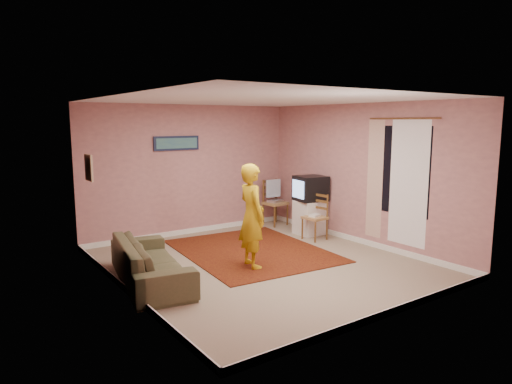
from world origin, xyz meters
TOP-DOWN VIEW (x-y plane):
  - ground at (0.00, 0.00)m, footprint 5.00×5.00m
  - wall_back at (0.00, 2.50)m, footprint 4.50×0.02m
  - wall_front at (0.00, -2.50)m, footprint 4.50×0.02m
  - wall_left at (-2.25, 0.00)m, footprint 0.02×5.00m
  - wall_right at (2.25, 0.00)m, footprint 0.02×5.00m
  - ceiling at (0.00, 0.00)m, footprint 4.50×5.00m
  - baseboard_back at (0.00, 2.49)m, footprint 4.50×0.02m
  - baseboard_front at (0.00, -2.49)m, footprint 4.50×0.02m
  - baseboard_left at (-2.24, 0.00)m, footprint 0.02×5.00m
  - baseboard_right at (2.24, 0.00)m, footprint 0.02×5.00m
  - window at (2.24, -0.90)m, footprint 0.01×1.10m
  - curtain_sheer at (2.23, -1.05)m, footprint 0.01×0.75m
  - curtain_floral at (2.21, -0.35)m, footprint 0.01×0.35m
  - curtain_rod at (2.20, -0.90)m, footprint 0.02×1.40m
  - picture_back at (-0.30, 2.47)m, footprint 0.95×0.04m
  - picture_left at (-2.22, 1.60)m, footprint 0.04×0.38m
  - area_rug at (0.26, 0.70)m, footprint 2.53×3.05m
  - tv_cabinet at (1.95, 1.06)m, footprint 0.54×0.49m
  - crt_tv at (1.94, 1.06)m, footprint 0.65×0.60m
  - chair_a at (1.87, 2.12)m, footprint 0.50×0.48m
  - dvd_player at (1.87, 2.12)m, footprint 0.38×0.31m
  - blue_throw at (1.87, 2.20)m, footprint 0.37×0.05m
  - chair_b at (1.73, 0.67)m, footprint 0.41×0.43m
  - game_console at (1.73, 0.67)m, footprint 0.24×0.20m
  - sofa at (-1.80, 0.23)m, footprint 1.15×2.18m
  - person at (-0.23, -0.03)m, footprint 0.47×0.64m

SIDE VIEW (x-z plane):
  - ground at x=0.00m, z-range 0.00..0.00m
  - area_rug at x=0.26m, z-range 0.00..0.02m
  - baseboard_back at x=0.00m, z-range 0.00..0.10m
  - baseboard_front at x=0.00m, z-range 0.00..0.10m
  - baseboard_left at x=-2.24m, z-range 0.00..0.10m
  - baseboard_right at x=2.24m, z-range 0.00..0.10m
  - sofa at x=-1.80m, z-range 0.00..0.60m
  - tv_cabinet at x=1.95m, z-range 0.00..0.69m
  - game_console at x=1.73m, z-range 0.45..0.50m
  - dvd_player at x=1.87m, z-range 0.51..0.57m
  - chair_b at x=1.73m, z-range 0.30..0.78m
  - chair_a at x=1.87m, z-range 0.34..0.88m
  - blue_throw at x=1.87m, z-range 0.62..1.00m
  - person at x=-0.23m, z-range 0.00..1.63m
  - crt_tv at x=1.94m, z-range 0.69..1.19m
  - curtain_sheer at x=2.23m, z-range 0.20..2.30m
  - curtain_floral at x=2.21m, z-range 0.20..2.30m
  - wall_back at x=0.00m, z-range 0.00..2.60m
  - wall_front at x=0.00m, z-range 0.00..2.60m
  - wall_left at x=-2.25m, z-range 0.00..2.60m
  - wall_right at x=2.25m, z-range 0.00..2.60m
  - window at x=2.24m, z-range 0.70..2.20m
  - picture_left at x=-2.22m, z-range 1.34..1.76m
  - picture_back at x=-0.30m, z-range 1.71..1.99m
  - curtain_rod at x=2.20m, z-range 2.31..2.33m
  - ceiling at x=0.00m, z-range 2.59..2.61m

